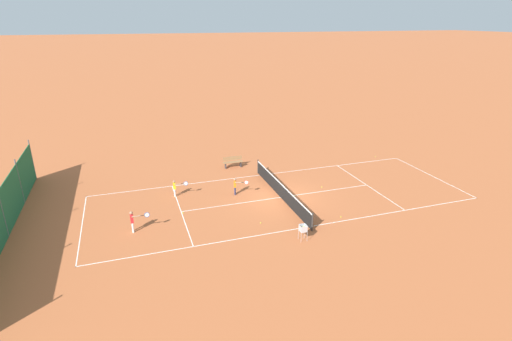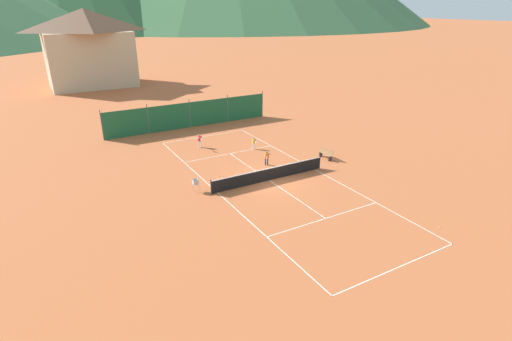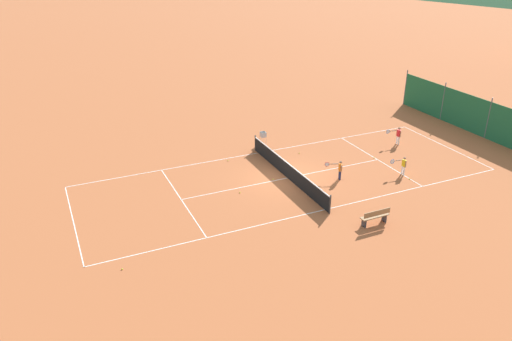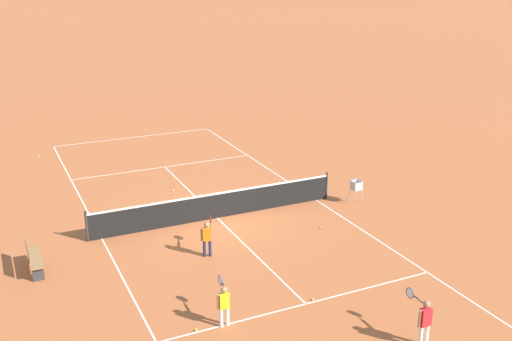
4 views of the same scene
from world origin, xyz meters
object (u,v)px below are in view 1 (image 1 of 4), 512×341
Objects in this scene: tennis_net at (281,190)px; tennis_ball_alley_right at (175,191)px; tennis_ball_mid_court at (261,223)px; player_far_service at (175,187)px; player_near_service at (236,185)px; tennis_ball_alley_left at (294,196)px; tennis_ball_by_net_left at (322,187)px; courtside_bench at (233,162)px; tennis_ball_by_net_right at (183,213)px; ball_hopper at (303,229)px; tennis_ball_far_corner at (341,217)px; tennis_ball_service_box at (375,156)px; player_near_baseline at (133,220)px.

tennis_net is 139.09× the size of tennis_ball_alley_right.
player_far_service is at bearing 37.41° from tennis_ball_mid_court.
tennis_ball_alley_left is at bearing -113.15° from player_near_service.
courtside_bench is (5.75, 4.69, 0.42)m from tennis_ball_by_net_left.
tennis_ball_alley_right is at bearing -2.76° from player_far_service.
tennis_ball_mid_court and tennis_ball_by_net_right have the same top height.
tennis_net is at bearing 81.17° from tennis_ball_alley_left.
ball_hopper is (-8.38, -5.43, 0.62)m from tennis_ball_alley_right.
tennis_ball_far_corner is at bearing -124.86° from player_far_service.
tennis_ball_mid_court and tennis_ball_by_net_left have the same top height.
ball_hopper is (-5.30, 0.91, 0.16)m from tennis_net.
player_near_service is 17.38× the size of tennis_ball_alley_right.
tennis_ball_service_box is at bearing -58.79° from tennis_ball_by_net_left.
tennis_net is at bearing -167.23° from courtside_bench.
tennis_ball_alley_left is 1.00× the size of tennis_ball_far_corner.
player_near_service is at bearing 14.37° from ball_hopper.
player_near_baseline is at bearing 98.18° from tennis_ball_alley_left.
player_near_service is at bearing 82.65° from tennis_ball_by_net_left.
tennis_ball_mid_court is at bearing 121.46° from tennis_ball_service_box.
tennis_ball_mid_court is 7.17m from tennis_ball_alley_right.
ball_hopper reaches higher than courtside_bench.
tennis_ball_by_net_right is (-0.26, 6.32, -0.47)m from tennis_net.
ball_hopper is at bearing 170.27° from tennis_net.
tennis_net is 8.34× the size of player_far_service.
tennis_ball_far_corner is 4.71m from tennis_ball_mid_court.
player_far_service is at bearing 79.74° from tennis_ball_by_net_left.
tennis_ball_alley_right is at bearing 0.28° from tennis_ball_by_net_right.
player_near_baseline is at bearing 148.80° from tennis_ball_alley_right.
tennis_ball_by_net_right is (-0.13, 7.20, 0.00)m from tennis_ball_alley_left.
player_near_baseline reaches higher than tennis_ball_alley_right.
tennis_ball_by_net_right is (3.42, 8.60, 0.00)m from tennis_ball_far_corner.
player_far_service is 1.24× the size of ball_hopper.
tennis_ball_alley_left is 4.26m from tennis_ball_mid_court.
player_far_service is (0.99, 3.76, -0.03)m from player_near_service.
tennis_ball_mid_court is (-5.23, -4.00, -0.61)m from player_far_service.
courtside_bench is (7.92, -7.72, -0.26)m from player_near_baseline.
player_near_service is 1.04× the size of player_far_service.
tennis_ball_mid_court is 4.74m from tennis_ball_by_net_right.
player_near_baseline reaches higher than tennis_ball_far_corner.
tennis_ball_alley_left is at bearing 21.52° from tennis_ball_far_corner.
tennis_ball_by_net_left and tennis_ball_by_net_right have the same top height.
tennis_ball_far_corner is at bearing -159.69° from courtside_bench.
tennis_ball_by_net_right is (-3.34, -0.02, 0.00)m from tennis_ball_alley_right.
player_near_baseline is at bearing 114.90° from tennis_ball_by_net_right.
courtside_bench reaches higher than tennis_ball_alley_right.
tennis_ball_alley_left and tennis_ball_by_net_left have the same top height.
tennis_ball_by_net_right is (-1.62, 3.71, -0.64)m from player_near_service.
tennis_ball_service_box is (6.54, -19.62, -0.68)m from player_near_baseline.
player_far_service reaches higher than ball_hopper.
tennis_ball_far_corner is 0.07× the size of ball_hopper.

